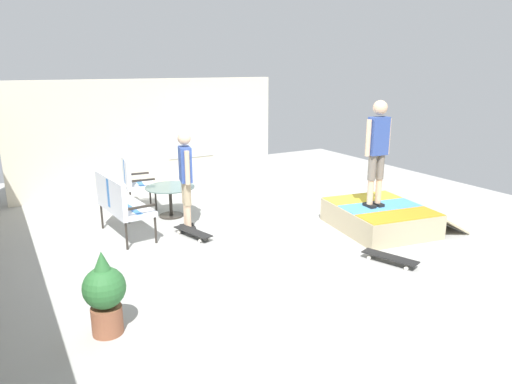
% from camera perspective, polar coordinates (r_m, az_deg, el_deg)
% --- Properties ---
extents(ground_plane, '(12.00, 12.00, 0.10)m').
position_cam_1_polar(ground_plane, '(7.80, -0.07, -5.48)').
color(ground_plane, '#A8A8A3').
extents(house_facade, '(0.23, 6.00, 2.43)m').
position_cam_1_polar(house_facade, '(10.71, -12.66, 6.88)').
color(house_facade, beige).
rests_on(house_facade, ground_plane).
extents(skate_ramp, '(1.90, 2.17, 0.42)m').
position_cam_1_polar(skate_ramp, '(8.23, 15.05, -2.99)').
color(skate_ramp, tan).
rests_on(skate_ramp, ground_plane).
extents(patio_bench, '(1.30, 0.67, 1.02)m').
position_cam_1_polar(patio_bench, '(7.77, -16.45, -1.04)').
color(patio_bench, '#2D2823').
rests_on(patio_bench, ground_plane).
extents(patio_chair_near_house, '(0.68, 0.61, 1.02)m').
position_cam_1_polar(patio_chair_near_house, '(9.21, -14.79, 1.57)').
color(patio_chair_near_house, '#2D2823').
rests_on(patio_chair_near_house, ground_plane).
extents(patio_table, '(0.90, 0.90, 0.57)m').
position_cam_1_polar(patio_table, '(8.69, -10.46, -0.40)').
color(patio_table, '#2D2823').
rests_on(patio_table, ground_plane).
extents(person_watching, '(0.47, 0.29, 1.68)m').
position_cam_1_polar(person_watching, '(7.83, -8.63, 2.27)').
color(person_watching, black).
rests_on(person_watching, ground_plane).
extents(person_skater, '(0.26, 0.48, 1.76)m').
position_cam_1_polar(person_skater, '(7.86, 14.69, 5.57)').
color(person_skater, black).
rests_on(person_skater, skate_ramp).
extents(skateboard_by_bench, '(0.82, 0.40, 0.10)m').
position_cam_1_polar(skateboard_by_bench, '(7.69, -7.73, -4.88)').
color(skateboard_by_bench, black).
rests_on(skateboard_by_bench, ground_plane).
extents(skateboard_spare, '(0.82, 0.46, 0.10)m').
position_cam_1_polar(skateboard_spare, '(6.91, 16.10, -7.73)').
color(skateboard_spare, black).
rests_on(skateboard_spare, ground_plane).
extents(potted_plant, '(0.44, 0.44, 0.92)m').
position_cam_1_polar(potted_plant, '(5.11, -18.07, -11.64)').
color(potted_plant, brown).
rests_on(potted_plant, ground_plane).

